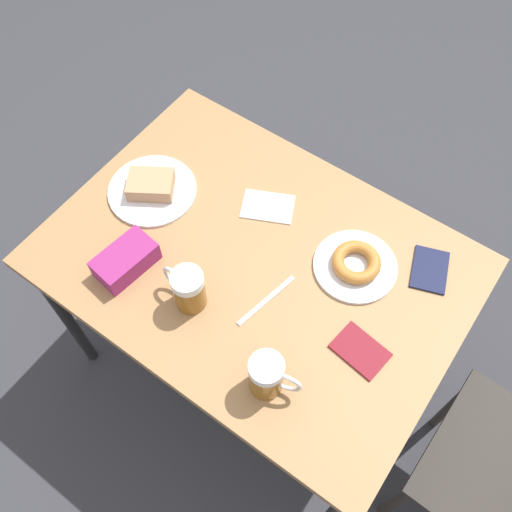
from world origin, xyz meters
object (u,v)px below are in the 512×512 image
passport_near_edge (360,350)px  beer_mug_center (188,289)px  plate_with_cake (152,188)px  plate_with_donut (356,264)px  napkin_folded (268,207)px  fork (266,300)px  blue_pouch (126,260)px  beer_mug_left (268,376)px  passport_far_edge (430,270)px

passport_near_edge → beer_mug_center: bearing=-72.4°
plate_with_cake → plate_with_donut: size_ratio=1.14×
plate_with_donut → napkin_folded: bearing=-94.8°
fork → blue_pouch: blue_pouch is taller
beer_mug_left → fork: 0.22m
napkin_folded → fork: (0.23, 0.16, -0.00)m
fork → blue_pouch: bearing=-69.9°
plate_with_donut → passport_far_edge: size_ratio=1.45×
passport_far_edge → blue_pouch: 0.77m
beer_mug_left → passport_near_edge: beer_mug_left is taller
plate_with_cake → fork: size_ratio=1.30×
passport_near_edge → passport_far_edge: size_ratio=0.92×
plate_with_cake → plate_with_donut: plate_with_cake is taller
beer_mug_center → napkin_folded: bearing=-179.0°
plate_with_cake → passport_near_edge: (0.07, 0.70, -0.01)m
napkin_folded → passport_far_edge: size_ratio=1.12×
fork → passport_far_edge: 0.43m
napkin_folded → passport_far_edge: passport_far_edge is taller
beer_mug_left → napkin_folded: 0.50m
beer_mug_left → blue_pouch: bearing=-95.7°
plate_with_donut → fork: size_ratio=1.14×
blue_pouch → beer_mug_center: bearing=95.3°
plate_with_donut → passport_near_edge: size_ratio=1.57×
plate_with_donut → passport_far_edge: bearing=122.8°
plate_with_cake → beer_mug_left: bearing=65.2°
passport_near_edge → plate_with_donut: bearing=-146.3°
fork → passport_far_edge: bearing=137.2°
plate_with_cake → beer_mug_left: size_ratio=1.95×
beer_mug_center → blue_pouch: beer_mug_center is taller
plate_with_donut → fork: plate_with_donut is taller
beer_mug_left → napkin_folded: beer_mug_left is taller
plate_with_donut → fork: bearing=-31.8°
beer_mug_center → napkin_folded: 0.35m
plate_with_donut → beer_mug_left: size_ratio=1.71×
passport_far_edge → blue_pouch: blue_pouch is taller
plate_with_cake → beer_mug_left: 0.63m
beer_mug_center → plate_with_donut: bearing=138.4°
passport_near_edge → passport_far_edge: (-0.29, 0.03, 0.00)m
plate_with_donut → blue_pouch: bearing=-54.7°
plate_with_donut → passport_near_edge: 0.23m
plate_with_donut → napkin_folded: (-0.02, -0.29, -0.01)m
passport_far_edge → blue_pouch: (0.44, -0.63, 0.03)m
beer_mug_center → passport_near_edge: (-0.13, 0.41, -0.06)m
plate_with_cake → fork: bearing=78.5°
blue_pouch → passport_near_edge: bearing=103.8°
plate_with_cake → plate_with_donut: 0.59m
passport_far_edge → blue_pouch: bearing=-55.3°
plate_with_cake → passport_near_edge: bearing=84.3°
beer_mug_center → beer_mug_left: bearing=76.8°
beer_mug_left → passport_far_edge: size_ratio=0.84×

